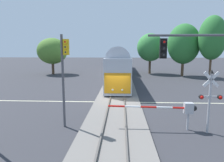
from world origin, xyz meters
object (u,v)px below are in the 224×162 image
(traffic_signal_near_right, at_px, (222,60))
(maple_right_background, at_px, (212,38))
(traffic_signal_median, at_px, (64,66))
(pine_left_background, at_px, (52,51))
(crossing_gate_near, at_px, (179,109))
(oak_far_right, at_px, (184,44))
(crossing_signal_mast, at_px, (210,95))
(commuter_train, at_px, (120,62))
(elm_centre_background, at_px, (150,47))

(traffic_signal_near_right, bearing_deg, maple_right_background, 67.89)
(traffic_signal_median, height_order, maple_right_background, maple_right_background)
(maple_right_background, bearing_deg, pine_left_background, 170.06)
(crossing_gate_near, xyz_separation_m, oak_far_right, (8.13, 27.20, 4.78))
(crossing_signal_mast, distance_m, traffic_signal_near_right, 2.91)
(crossing_gate_near, xyz_separation_m, pine_left_background, (-18.17, 29.09, 3.41))
(commuter_train, relative_size, maple_right_background, 3.61)
(commuter_train, distance_m, elm_centre_background, 8.41)
(traffic_signal_median, bearing_deg, maple_right_background, 50.75)
(elm_centre_background, xyz_separation_m, oak_far_right, (5.83, -3.71, 0.61))
(commuter_train, height_order, crossing_gate_near, commuter_train)
(elm_centre_background, bearing_deg, crossing_signal_mast, -91.10)
(traffic_signal_near_right, relative_size, oak_far_right, 0.61)
(crossing_signal_mast, bearing_deg, maple_right_background, 67.08)
(traffic_signal_near_right, bearing_deg, crossing_gate_near, 120.48)
(oak_far_right, relative_size, pine_left_background, 1.33)
(pine_left_background, bearing_deg, oak_far_right, -4.09)
(traffic_signal_median, height_order, pine_left_background, pine_left_background)
(elm_centre_background, bearing_deg, traffic_signal_near_right, -91.63)
(maple_right_background, bearing_deg, elm_centre_background, 143.65)
(traffic_signal_median, height_order, oak_far_right, oak_far_right)
(crossing_gate_near, relative_size, traffic_signal_median, 0.93)
(oak_far_right, xyz_separation_m, pine_left_background, (-26.30, 1.88, -1.37))
(commuter_train, relative_size, traffic_signal_near_right, 6.48)
(traffic_signal_near_right, xyz_separation_m, pine_left_background, (-19.53, 31.39, 0.15))
(commuter_train, distance_m, crossing_gate_near, 26.60)
(crossing_signal_mast, xyz_separation_m, traffic_signal_median, (-9.09, 0.59, 1.66))
(maple_right_background, height_order, oak_far_right, maple_right_background)
(commuter_train, xyz_separation_m, elm_centre_background, (6.42, 4.67, 2.77))
(crossing_gate_near, bearing_deg, oak_far_right, 73.35)
(elm_centre_background, bearing_deg, traffic_signal_median, -107.47)
(pine_left_background, bearing_deg, crossing_signal_mast, -56.09)
(commuter_train, height_order, pine_left_background, pine_left_background)
(oak_far_right, bearing_deg, crossing_signal_mast, -103.09)
(crossing_gate_near, bearing_deg, elm_centre_background, 85.74)
(crossing_gate_near, relative_size, elm_centre_background, 0.67)
(crossing_gate_near, distance_m, elm_centre_background, 31.28)
(pine_left_background, bearing_deg, commuter_train, -11.42)
(crossing_signal_mast, distance_m, pine_left_background, 35.69)
(commuter_train, bearing_deg, pine_left_background, 168.58)
(crossing_gate_near, distance_m, traffic_signal_near_right, 4.22)
(maple_right_background, distance_m, pine_left_background, 30.68)
(commuter_train, distance_m, maple_right_background, 16.83)
(traffic_signal_near_right, bearing_deg, elm_centre_background, 88.37)
(crossing_gate_near, height_order, traffic_signal_near_right, traffic_signal_near_right)
(traffic_signal_near_right, distance_m, elm_centre_background, 33.25)
(crossing_signal_mast, relative_size, traffic_signal_near_right, 0.65)
(crossing_gate_near, relative_size, oak_far_right, 0.57)
(commuter_train, height_order, traffic_signal_near_right, traffic_signal_near_right)
(traffic_signal_median, bearing_deg, crossing_gate_near, -0.92)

